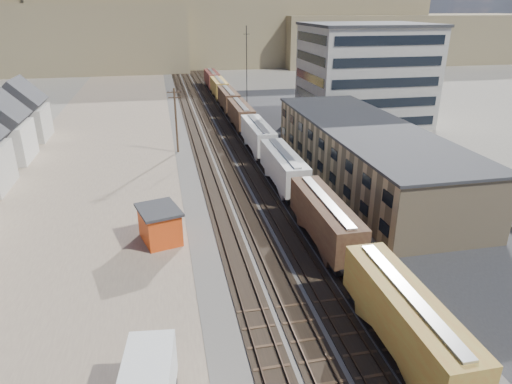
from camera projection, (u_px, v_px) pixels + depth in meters
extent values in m
plane|color=#6B6356|center=(316.00, 304.00, 35.43)|extent=(300.00, 300.00, 0.00)
cube|color=#4C4742|center=(224.00, 136.00, 80.68)|extent=(18.00, 200.00, 0.06)
cube|color=#7D6755|center=(101.00, 161.00, 67.84)|extent=(24.00, 180.00, 0.03)
cube|color=#232326|center=(377.00, 153.00, 71.28)|extent=(26.00, 120.00, 0.04)
cube|color=black|center=(196.00, 137.00, 79.71)|extent=(2.60, 200.00, 0.08)
cube|color=#38281E|center=(192.00, 137.00, 79.52)|extent=(0.08, 200.00, 0.16)
cube|color=#38281E|center=(200.00, 136.00, 79.80)|extent=(0.08, 200.00, 0.16)
cube|color=black|center=(213.00, 136.00, 80.28)|extent=(2.60, 200.00, 0.08)
cube|color=#38281E|center=(209.00, 136.00, 80.09)|extent=(0.08, 200.00, 0.16)
cube|color=#38281E|center=(217.00, 135.00, 80.37)|extent=(0.08, 200.00, 0.16)
cube|color=black|center=(230.00, 135.00, 80.84)|extent=(2.60, 200.00, 0.08)
cube|color=#38281E|center=(226.00, 135.00, 80.66)|extent=(0.08, 200.00, 0.16)
cube|color=#38281E|center=(234.00, 134.00, 80.94)|extent=(0.08, 200.00, 0.16)
cube|color=black|center=(245.00, 134.00, 81.38)|extent=(2.60, 200.00, 0.08)
cube|color=#38281E|center=(242.00, 134.00, 81.19)|extent=(0.08, 200.00, 0.16)
cube|color=#38281E|center=(249.00, 134.00, 81.47)|extent=(0.08, 200.00, 0.16)
cube|color=black|center=(369.00, 298.00, 34.81)|extent=(2.20, 2.20, 0.90)
cube|color=#B97531|center=(406.00, 316.00, 29.40)|extent=(3.00, 13.34, 3.40)
cube|color=#B7B7B2|center=(409.00, 293.00, 28.72)|extent=(0.90, 12.32, 0.16)
cube|color=black|center=(344.00, 264.00, 39.38)|extent=(2.20, 2.20, 0.90)
cube|color=black|center=(308.00, 215.00, 48.57)|extent=(2.20, 2.20, 0.90)
cube|color=#3E251A|center=(325.00, 217.00, 43.16)|extent=(3.00, 13.34, 3.40)
cube|color=#B7B7B2|center=(326.00, 200.00, 42.48)|extent=(0.90, 12.32, 0.16)
cube|color=black|center=(294.00, 197.00, 53.14)|extent=(2.20, 2.20, 0.90)
cube|color=black|center=(273.00, 169.00, 62.33)|extent=(2.20, 2.20, 0.90)
cube|color=beige|center=(283.00, 166.00, 56.92)|extent=(3.00, 13.34, 3.40)
cube|color=#B7B7B2|center=(284.00, 152.00, 56.24)|extent=(0.90, 12.33, 0.16)
cube|color=black|center=(265.00, 158.00, 66.90)|extent=(2.20, 2.20, 0.90)
cube|color=black|center=(252.00, 139.00, 76.09)|extent=(2.20, 2.20, 0.90)
cube|color=beige|center=(258.00, 134.00, 70.68)|extent=(3.00, 13.34, 3.40)
cube|color=#B7B7B2|center=(258.00, 123.00, 70.00)|extent=(0.90, 12.33, 0.16)
cube|color=black|center=(246.00, 132.00, 80.66)|extent=(2.20, 2.20, 0.90)
cube|color=black|center=(236.00, 119.00, 89.85)|extent=(2.20, 2.20, 0.90)
cube|color=#3E251A|center=(241.00, 113.00, 84.44)|extent=(3.00, 13.34, 3.40)
cube|color=#B7B7B2|center=(241.00, 104.00, 83.76)|extent=(0.90, 12.33, 0.16)
cube|color=black|center=(232.00, 113.00, 94.42)|extent=(2.20, 2.20, 0.90)
cube|color=black|center=(225.00, 104.00, 103.61)|extent=(2.20, 2.20, 0.90)
cube|color=#3E251A|center=(228.00, 98.00, 98.20)|extent=(3.00, 13.34, 3.40)
cube|color=#B7B7B2|center=(228.00, 90.00, 97.52)|extent=(0.90, 12.32, 0.16)
cube|color=black|center=(222.00, 99.00, 108.18)|extent=(2.20, 2.20, 0.90)
cube|color=black|center=(217.00, 92.00, 117.37)|extent=(2.20, 2.20, 0.90)
cube|color=#B97531|center=(219.00, 87.00, 111.96)|extent=(3.00, 13.34, 3.40)
cube|color=#B7B7B2|center=(219.00, 79.00, 111.28)|extent=(0.90, 12.32, 0.16)
cube|color=black|center=(214.00, 89.00, 121.94)|extent=(2.20, 2.20, 0.90)
cube|color=black|center=(210.00, 83.00, 131.13)|extent=(2.20, 2.20, 0.90)
cube|color=brown|center=(212.00, 78.00, 125.72)|extent=(3.00, 13.34, 3.40)
cube|color=#B7B7B2|center=(212.00, 71.00, 125.04)|extent=(0.90, 12.32, 0.16)
cube|color=tan|center=(365.00, 154.00, 59.58)|extent=(12.00, 40.00, 7.00)
cube|color=#2D2D30|center=(367.00, 127.00, 58.21)|extent=(12.40, 40.40, 0.30)
cube|color=black|center=(320.00, 166.00, 58.92)|extent=(0.12, 36.00, 1.20)
cube|color=black|center=(321.00, 144.00, 57.78)|extent=(0.12, 36.00, 1.20)
cube|color=#9E998E|center=(365.00, 76.00, 87.11)|extent=(22.00, 18.00, 18.00)
cube|color=#2D2D30|center=(369.00, 24.00, 83.62)|extent=(22.60, 18.60, 0.50)
cube|color=black|center=(309.00, 77.00, 85.02)|extent=(0.12, 16.00, 16.00)
cube|color=black|center=(387.00, 83.00, 78.92)|extent=(20.00, 0.12, 16.00)
cylinder|color=#382619|center=(176.00, 121.00, 69.94)|extent=(0.32, 0.32, 10.00)
cube|color=#382619|center=(174.00, 92.00, 68.26)|extent=(2.20, 0.14, 0.14)
cube|color=#382619|center=(175.00, 98.00, 68.57)|extent=(1.90, 0.14, 0.14)
cylinder|color=black|center=(178.00, 91.00, 68.32)|extent=(0.08, 0.08, 0.22)
cylinder|color=black|center=(247.00, 75.00, 87.46)|extent=(0.16, 0.16, 18.00)
cube|color=black|center=(246.00, 34.00, 84.61)|extent=(1.20, 0.08, 0.08)
cube|color=#B7B2A8|center=(1.00, 143.00, 66.86)|extent=(8.00, 8.00, 5.50)
cube|color=#9E998E|center=(22.00, 124.00, 77.72)|extent=(8.00, 8.00, 5.50)
cube|color=#2D2D30|center=(18.00, 102.00, 76.33)|extent=(8.15, 8.16, 8.15)
cube|color=brown|center=(8.00, 38.00, 155.65)|extent=(120.00, 40.00, 22.00)
cube|color=brown|center=(234.00, 26.00, 178.75)|extent=(140.00, 45.00, 28.00)
cube|color=brown|center=(409.00, 38.00, 184.88)|extent=(110.00, 38.00, 18.00)
cube|color=brown|center=(155.00, 19.00, 190.40)|extent=(200.00, 60.00, 32.00)
cube|color=silver|center=(149.00, 377.00, 25.47)|extent=(3.17, 4.73, 2.89)
cube|color=#D54414|center=(160.00, 226.00, 44.31)|extent=(4.25, 5.00, 3.23)
cube|color=#2D2D30|center=(158.00, 210.00, 43.66)|extent=(4.78, 5.53, 0.27)
cube|color=black|center=(176.00, 221.00, 44.97)|extent=(0.39, 1.07, 1.08)
imported|color=navy|center=(402.00, 142.00, 74.07)|extent=(6.00, 5.95, 1.61)
imported|color=silver|center=(363.00, 125.00, 85.54)|extent=(3.25, 4.45, 1.41)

